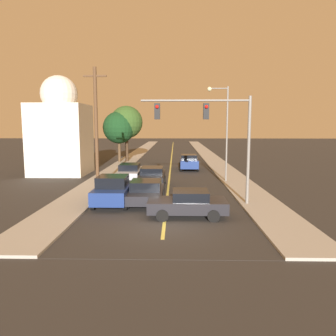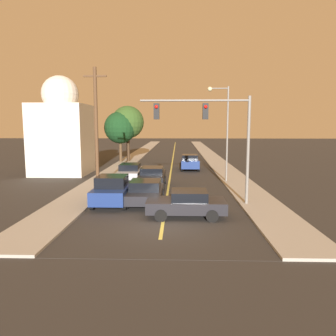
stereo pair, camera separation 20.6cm
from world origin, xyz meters
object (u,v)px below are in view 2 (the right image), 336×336
at_px(car_near_lane_second, 152,177).
at_px(car_outer_lane_front, 113,190).
at_px(car_far_oncoming, 190,162).
at_px(traffic_signal_mast, 212,126).
at_px(car_near_lane_front, 146,192).
at_px(streetlamp_right, 223,122).
at_px(tree_left_near, 120,128).
at_px(car_outer_lane_second, 130,173).
at_px(car_crossing_right, 187,203).
at_px(domed_building_left, 62,131).
at_px(tree_left_far, 128,122).
at_px(utility_pole_left, 96,127).

relative_size(car_near_lane_second, car_outer_lane_front, 1.09).
bearing_deg(car_far_oncoming, traffic_signal_mast, 92.73).
height_order(car_near_lane_front, car_far_oncoming, car_far_oncoming).
xyz_separation_m(streetlamp_right, tree_left_near, (-10.72, 13.84, -0.58)).
relative_size(car_far_oncoming, tree_left_near, 0.66).
height_order(car_near_lane_front, tree_left_near, tree_left_near).
relative_size(car_outer_lane_front, car_outer_lane_second, 0.92).
bearing_deg(car_far_oncoming, car_near_lane_second, 72.13).
bearing_deg(car_crossing_right, car_far_oncoming, -2.52).
distance_m(car_near_lane_second, domed_building_left, 11.74).
bearing_deg(tree_left_far, traffic_signal_mast, -69.66).
bearing_deg(car_far_oncoming, domed_building_left, 14.48).
bearing_deg(traffic_signal_mast, domed_building_left, 137.21).
distance_m(car_near_lane_second, car_far_oncoming, 10.29).
distance_m(car_near_lane_second, tree_left_far, 17.93).
bearing_deg(car_far_oncoming, streetlamp_right, 107.55).
relative_size(car_near_lane_second, streetlamp_right, 0.60).
bearing_deg(domed_building_left, car_far_oncoming, 14.48).
bearing_deg(car_outer_lane_front, utility_pole_left, 115.42).
distance_m(car_far_oncoming, tree_left_near, 11.09).
xyz_separation_m(car_far_oncoming, utility_pole_left, (-6.87, -11.48, 3.68)).
bearing_deg(tree_left_far, car_outer_lane_second, -80.77).
height_order(car_far_oncoming, streetlamp_right, streetlamp_right).
bearing_deg(car_outer_lane_front, domed_building_left, 120.73).
relative_size(streetlamp_right, domed_building_left, 0.82).
relative_size(car_outer_lane_second, streetlamp_right, 0.59).
bearing_deg(tree_left_near, domed_building_left, -112.23).
bearing_deg(tree_left_far, car_near_lane_second, -75.47).
bearing_deg(utility_pole_left, tree_left_near, 94.78).
bearing_deg(traffic_signal_mast, car_near_lane_front, 176.58).
height_order(streetlamp_right, tree_left_far, streetlamp_right).
bearing_deg(tree_left_near, traffic_signal_mast, -67.15).
bearing_deg(car_crossing_right, tree_left_far, 15.24).
xyz_separation_m(car_far_oncoming, car_crossing_right, (-0.78, -17.72, -0.11)).
bearing_deg(car_outer_lane_front, car_far_oncoming, 71.68).
bearing_deg(car_outer_lane_second, car_outer_lane_front, -90.00).
bearing_deg(car_outer_lane_front, traffic_signal_mast, 0.95).
distance_m(car_far_oncoming, streetlamp_right, 8.84).
height_order(car_near_lane_second, car_crossing_right, car_near_lane_second).
bearing_deg(car_far_oncoming, car_outer_lane_front, 71.68).
distance_m(traffic_signal_mast, tree_left_near, 23.41).
xyz_separation_m(car_outer_lane_second, traffic_signal_mast, (5.79, -7.07, 3.76)).
height_order(car_near_lane_front, traffic_signal_mast, traffic_signal_mast).
xyz_separation_m(car_far_oncoming, domed_building_left, (-12.27, -3.17, 3.30)).
bearing_deg(utility_pole_left, car_far_oncoming, 59.09).
distance_m(car_crossing_right, tree_left_far, 26.05).
relative_size(traffic_signal_mast, utility_pole_left, 0.74).
bearing_deg(car_near_lane_second, traffic_signal_mast, -54.27).
bearing_deg(car_outer_lane_second, streetlamp_right, 5.12).
height_order(car_outer_lane_second, tree_left_far, tree_left_far).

